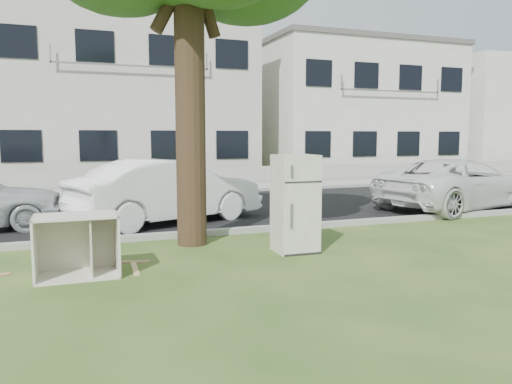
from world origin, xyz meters
name	(u,v)px	position (x,y,z in m)	size (l,w,h in m)	color
ground	(245,266)	(0.00, 0.00, 0.00)	(120.00, 120.00, 0.00)	#2A4C1B
road	(170,211)	(0.00, 6.00, 0.01)	(120.00, 7.00, 0.01)	black
kerb_near	(204,236)	(0.00, 2.45, 0.00)	(120.00, 0.18, 0.12)	gray
kerb_far	(150,196)	(0.00, 9.55, 0.00)	(120.00, 0.18, 0.12)	gray
sidewalk	(144,191)	(0.00, 11.00, 0.01)	(120.00, 2.80, 0.01)	gray
low_wall	(138,178)	(0.00, 12.60, 0.35)	(120.00, 0.15, 0.70)	gray
townhouse_center	(123,99)	(0.00, 17.50, 3.72)	(11.22, 8.16, 7.44)	beige
townhouse_right	(345,110)	(12.00, 17.50, 3.42)	(10.20, 8.16, 6.84)	silver
fridge	(295,204)	(1.13, 0.63, 0.83)	(0.68, 0.63, 1.66)	beige
cabinet	(77,246)	(-2.40, 0.30, 0.44)	(1.13, 0.70, 0.88)	silver
plank_b	(118,262)	(-1.81, 0.87, 0.01)	(0.98, 0.10, 0.02)	#A77E57
plank_c	(135,269)	(-1.60, 0.39, 0.01)	(0.74, 0.08, 0.02)	tan
car_center	(168,191)	(-0.38, 4.24, 0.73)	(1.54, 4.41, 1.45)	white
car_right	(459,184)	(7.42, 3.64, 0.68)	(2.27, 4.92, 1.37)	silver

